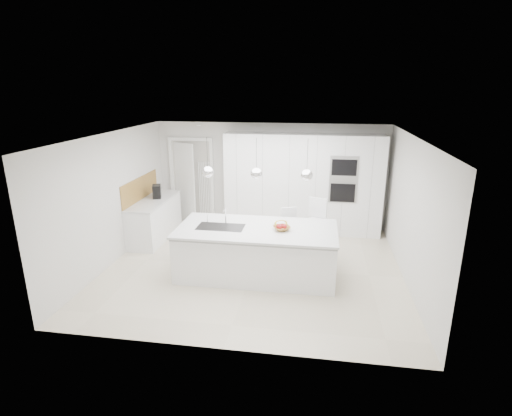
% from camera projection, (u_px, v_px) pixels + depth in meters
% --- Properties ---
extents(floor, '(5.50, 5.50, 0.00)m').
position_uv_depth(floor, '(254.00, 267.00, 7.63)').
color(floor, beige).
rests_on(floor, ground).
extents(wall_back, '(5.50, 0.00, 5.50)m').
position_uv_depth(wall_back, '(270.00, 176.00, 9.62)').
color(wall_back, silver).
rests_on(wall_back, ground).
extents(wall_left, '(0.00, 5.00, 5.00)m').
position_uv_depth(wall_left, '(112.00, 199.00, 7.66)').
color(wall_left, silver).
rests_on(wall_left, ground).
extents(ceiling, '(5.50, 5.50, 0.00)m').
position_uv_depth(ceiling, '(253.00, 136.00, 6.89)').
color(ceiling, white).
rests_on(ceiling, wall_back).
extents(tall_cabinets, '(3.60, 0.60, 2.30)m').
position_uv_depth(tall_cabinets, '(303.00, 184.00, 9.25)').
color(tall_cabinets, white).
rests_on(tall_cabinets, floor).
extents(oven_stack, '(0.62, 0.04, 1.05)m').
position_uv_depth(oven_stack, '(343.00, 180.00, 8.76)').
color(oven_stack, '#A5A5A8').
rests_on(oven_stack, tall_cabinets).
extents(doorway_frame, '(1.11, 0.08, 2.13)m').
position_uv_depth(doorway_frame, '(192.00, 182.00, 9.94)').
color(doorway_frame, white).
rests_on(doorway_frame, floor).
extents(hallway_door, '(0.76, 0.38, 2.00)m').
position_uv_depth(hallway_door, '(182.00, 183.00, 9.94)').
color(hallway_door, white).
rests_on(hallway_door, floor).
extents(radiator, '(0.32, 0.04, 1.40)m').
position_uv_depth(radiator, '(205.00, 189.00, 9.94)').
color(radiator, white).
rests_on(radiator, floor).
extents(left_base_cabinets, '(0.60, 1.80, 0.86)m').
position_uv_depth(left_base_cabinets, '(155.00, 220.00, 8.99)').
color(left_base_cabinets, white).
rests_on(left_base_cabinets, floor).
extents(left_worktop, '(0.62, 1.82, 0.04)m').
position_uv_depth(left_worktop, '(153.00, 201.00, 8.86)').
color(left_worktop, silver).
rests_on(left_worktop, left_base_cabinets).
extents(oak_backsplash, '(0.02, 1.80, 0.50)m').
position_uv_depth(oak_backsplash, '(140.00, 188.00, 8.82)').
color(oak_backsplash, '#AA8143').
rests_on(oak_backsplash, wall_left).
extents(island_base, '(2.80, 1.20, 0.86)m').
position_uv_depth(island_base, '(256.00, 253.00, 7.20)').
color(island_base, white).
rests_on(island_base, floor).
extents(island_worktop, '(2.84, 1.40, 0.04)m').
position_uv_depth(island_worktop, '(257.00, 229.00, 7.12)').
color(island_worktop, silver).
rests_on(island_worktop, island_base).
extents(island_sink, '(0.84, 0.44, 0.18)m').
position_uv_depth(island_sink, '(221.00, 231.00, 7.18)').
color(island_sink, '#3F3F42').
rests_on(island_sink, island_worktop).
extents(island_tap, '(0.02, 0.02, 0.30)m').
position_uv_depth(island_tap, '(226.00, 216.00, 7.30)').
color(island_tap, white).
rests_on(island_tap, island_worktop).
extents(pendant_left, '(0.20, 0.20, 0.20)m').
position_uv_depth(pendant_left, '(208.00, 172.00, 6.89)').
color(pendant_left, white).
rests_on(pendant_left, ceiling).
extents(pendant_mid, '(0.20, 0.20, 0.20)m').
position_uv_depth(pendant_mid, '(256.00, 174.00, 6.77)').
color(pendant_mid, white).
rests_on(pendant_mid, ceiling).
extents(pendant_right, '(0.20, 0.20, 0.20)m').
position_uv_depth(pendant_right, '(307.00, 175.00, 6.64)').
color(pendant_right, white).
rests_on(pendant_right, ceiling).
extents(fruit_bowl, '(0.39, 0.39, 0.07)m').
position_uv_depth(fruit_bowl, '(282.00, 228.00, 6.99)').
color(fruit_bowl, '#AA8143').
rests_on(fruit_bowl, island_worktop).
extents(espresso_machine, '(0.26, 0.32, 0.30)m').
position_uv_depth(espresso_machine, '(157.00, 191.00, 8.97)').
color(espresso_machine, black).
rests_on(espresso_machine, left_worktop).
extents(bar_stool_left, '(0.48, 0.56, 1.02)m').
position_uv_depth(bar_stool_left, '(288.00, 234.00, 7.89)').
color(bar_stool_left, white).
rests_on(bar_stool_left, floor).
extents(bar_stool_right, '(0.57, 0.65, 1.19)m').
position_uv_depth(bar_stool_right, '(317.00, 229.00, 7.91)').
color(bar_stool_right, white).
rests_on(bar_stool_right, floor).
extents(apple_a, '(0.08, 0.08, 0.08)m').
position_uv_depth(apple_a, '(285.00, 226.00, 6.98)').
color(apple_a, '#AC1C23').
rests_on(apple_a, fruit_bowl).
extents(apple_b, '(0.08, 0.08, 0.08)m').
position_uv_depth(apple_b, '(282.00, 226.00, 7.01)').
color(apple_b, '#AC1C23').
rests_on(apple_b, fruit_bowl).
extents(apple_c, '(0.08, 0.08, 0.08)m').
position_uv_depth(apple_c, '(280.00, 227.00, 6.96)').
color(apple_c, '#AC1C23').
rests_on(apple_c, fruit_bowl).
extents(apple_extra_3, '(0.09, 0.09, 0.09)m').
position_uv_depth(apple_extra_3, '(278.00, 226.00, 6.97)').
color(apple_extra_3, '#AC1C23').
rests_on(apple_extra_3, fruit_bowl).
extents(banana_bunch, '(0.26, 0.18, 0.23)m').
position_uv_depth(banana_bunch, '(281.00, 223.00, 6.97)').
color(banana_bunch, gold).
rests_on(banana_bunch, fruit_bowl).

